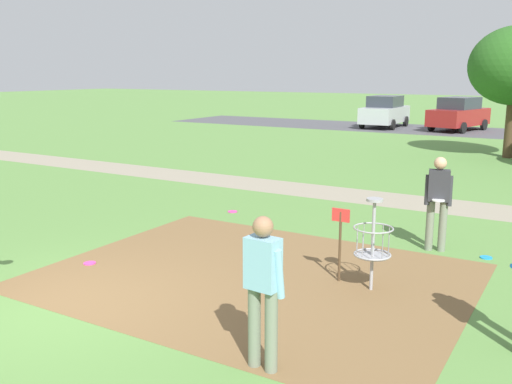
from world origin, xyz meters
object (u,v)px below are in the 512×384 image
at_px(frisbee_mid_grass, 232,212).
at_px(frisbee_far_left, 486,258).
at_px(player_throwing, 263,284).
at_px(player_foreground_watching, 438,198).
at_px(parked_car_center_left, 459,114).
at_px(parked_car_leftmost, 385,112).
at_px(disc_golf_basket, 369,240).
at_px(frisbee_by_tee, 90,263).

relative_size(frisbee_mid_grass, frisbee_far_left, 1.08).
relative_size(player_throwing, frisbee_far_left, 8.30).
bearing_deg(player_foreground_watching, frisbee_far_left, 1.12).
bearing_deg(player_throwing, parked_car_center_left, 97.30).
relative_size(player_foreground_watching, parked_car_leftmost, 0.41).
xyz_separation_m(disc_golf_basket, player_throwing, (-0.19, -2.79, 0.21)).
bearing_deg(player_foreground_watching, disc_golf_basket, -99.73).
relative_size(player_throwing, parked_car_center_left, 0.38).
bearing_deg(disc_golf_basket, parked_car_leftmost, 107.59).
relative_size(player_foreground_watching, frisbee_far_left, 8.30).
bearing_deg(frisbee_mid_grass, disc_golf_basket, -34.45).
height_order(disc_golf_basket, frisbee_by_tee, disc_golf_basket).
distance_m(frisbee_by_tee, parked_car_leftmost, 26.43).
height_order(player_throwing, parked_car_center_left, parked_car_center_left).
distance_m(frisbee_mid_grass, parked_car_center_left, 22.19).
bearing_deg(disc_golf_basket, player_foreground_watching, 80.27).
height_order(player_throwing, frisbee_by_tee, player_throwing).
bearing_deg(frisbee_mid_grass, parked_car_leftmost, 99.26).
bearing_deg(frisbee_far_left, parked_car_leftmost, 112.23).
bearing_deg(frisbee_by_tee, player_foreground_watching, 37.56).
bearing_deg(frisbee_far_left, player_foreground_watching, -178.88).
height_order(player_foreground_watching, frisbee_far_left, player_foreground_watching).
distance_m(player_throwing, frisbee_mid_grass, 7.15).
distance_m(disc_golf_basket, parked_car_center_left, 25.40).
bearing_deg(parked_car_center_left, frisbee_far_left, -77.46).
relative_size(player_foreground_watching, player_throwing, 1.00).
xyz_separation_m(disc_golf_basket, frisbee_far_left, (1.29, 2.42, -0.74)).
bearing_deg(frisbee_far_left, player_throwing, -105.79).
bearing_deg(frisbee_far_left, frisbee_mid_grass, 174.51).
distance_m(player_throwing, parked_car_leftmost, 28.72).
bearing_deg(frisbee_by_tee, frisbee_mid_grass, 88.66).
xyz_separation_m(frisbee_mid_grass, frisbee_far_left, (5.60, -0.54, 0.00)).
bearing_deg(parked_car_center_left, player_throwing, -82.70).
xyz_separation_m(player_throwing, frisbee_by_tee, (-4.23, 1.49, -0.96)).
bearing_deg(parked_car_center_left, frisbee_mid_grass, -91.43).
bearing_deg(disc_golf_basket, player_throwing, -93.80).
distance_m(frisbee_by_tee, frisbee_far_left, 6.82).
xyz_separation_m(frisbee_by_tee, parked_car_leftmost, (-3.47, 26.18, 0.91)).
relative_size(disc_golf_basket, frisbee_mid_grass, 6.25).
relative_size(frisbee_by_tee, frisbee_far_left, 1.01).
bearing_deg(frisbee_by_tee, parked_car_center_left, 88.58).
xyz_separation_m(disc_golf_basket, parked_car_leftmost, (-7.89, 24.88, 0.17)).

